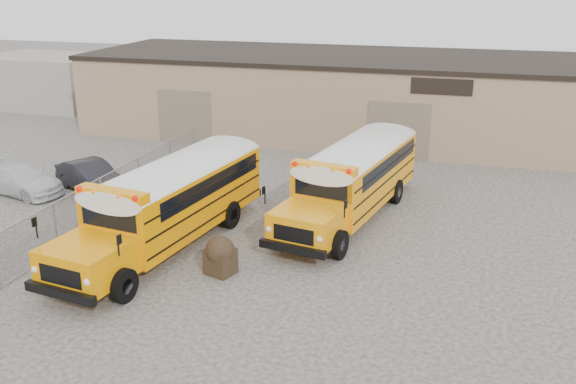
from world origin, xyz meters
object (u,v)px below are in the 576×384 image
(car_white, at_px, (20,180))
(car_dark, at_px, (91,177))
(school_bus_left, at_px, (252,154))
(school_bus_right, at_px, (400,140))
(tarp_bundle, at_px, (220,255))

(car_white, xyz_separation_m, car_dark, (2.93, 1.07, 0.06))
(school_bus_left, height_order, school_bus_right, school_bus_left)
(school_bus_left, height_order, tarp_bundle, school_bus_left)
(school_bus_right, bearing_deg, school_bus_left, -143.25)
(school_bus_left, distance_m, car_dark, 7.22)
(school_bus_right, distance_m, car_dark, 14.35)
(school_bus_left, height_order, car_white, school_bus_left)
(school_bus_left, bearing_deg, school_bus_right, 36.75)
(school_bus_right, height_order, car_white, school_bus_right)
(car_dark, bearing_deg, tarp_bundle, -95.99)
(car_white, bearing_deg, school_bus_right, -51.39)
(car_dark, bearing_deg, school_bus_left, -44.35)
(school_bus_left, height_order, car_dark, school_bus_left)
(car_white, bearing_deg, tarp_bundle, -100.29)
(school_bus_left, relative_size, car_white, 2.45)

